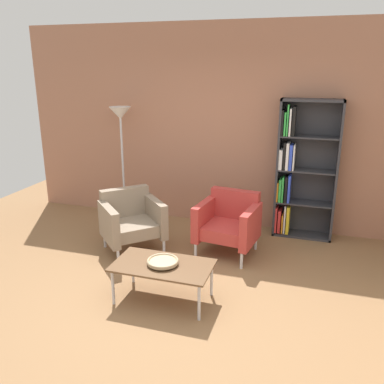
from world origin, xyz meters
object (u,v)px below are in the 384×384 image
Objects in this scene: armchair_by_bookshelf at (229,222)px; floor_lamp_torchiere at (121,127)px; bookshelf_tall at (300,171)px; decorative_bowl at (163,261)px; coffee_table_low at (163,267)px; armchair_spare_guest at (131,220)px.

armchair_by_bookshelf is 2.17m from floor_lamp_torchiere.
bookshelf_tall is 2.38× the size of armchair_by_bookshelf.
bookshelf_tall reaches higher than armchair_by_bookshelf.
bookshelf_tall is 2.64m from floor_lamp_torchiere.
decorative_bowl is at bearing -54.46° from floor_lamp_torchiere.
coffee_table_low is at bearing -99.04° from armchair_by_bookshelf.
bookshelf_tall is at bearing -14.97° from armchair_spare_guest.
floor_lamp_torchiere is (-1.79, 0.66, 1.03)m from armchair_by_bookshelf.
bookshelf_tall is 1.09× the size of floor_lamp_torchiere.
decorative_bowl is 2.61m from floor_lamp_torchiere.
coffee_table_low is 1.35m from armchair_by_bookshelf.
bookshelf_tall reaches higher than decorative_bowl.
armchair_spare_guest is 1.25m from armchair_by_bookshelf.
armchair_by_bookshelf is 0.46× the size of floor_lamp_torchiere.
floor_lamp_torchiere reaches higher than coffee_table_low.
decorative_bowl is 1.30m from armchair_spare_guest.
decorative_bowl is 0.34× the size of armchair_spare_guest.
floor_lamp_torchiere is at bearing 125.54° from coffee_table_low.
armchair_by_bookshelf reaches higher than coffee_table_low.
floor_lamp_torchiere is (-0.57, 0.96, 1.03)m from armchair_spare_guest.
bookshelf_tall is at bearing 55.13° from armchair_by_bookshelf.
armchair_by_bookshelf is (0.39, 1.29, -0.02)m from decorative_bowl.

